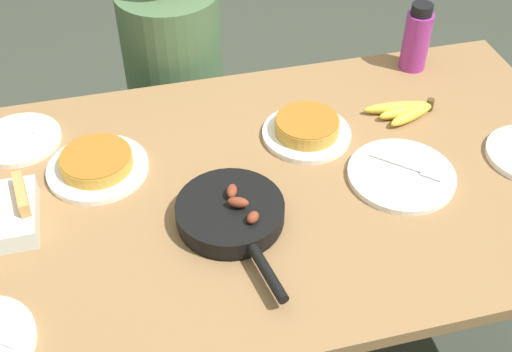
{
  "coord_description": "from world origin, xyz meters",
  "views": [
    {
      "loc": [
        -0.28,
        -1.1,
        1.78
      ],
      "look_at": [
        0.0,
        0.0,
        0.73
      ],
      "focal_mm": 45.0,
      "sensor_mm": 36.0,
      "label": 1
    }
  ],
  "objects_px": {
    "skillet": "(231,214)",
    "banana_bunch": "(406,110)",
    "person_figure": "(178,102)",
    "empty_plate_far_left": "(20,140)",
    "water_bottle": "(417,38)",
    "empty_plate_near_front": "(401,175)",
    "frittata_plate_center": "(97,164)",
    "frittata_plate_side": "(307,129)"
  },
  "relations": [
    {
      "from": "banana_bunch",
      "to": "skillet",
      "type": "distance_m",
      "value": 0.62
    },
    {
      "from": "banana_bunch",
      "to": "skillet",
      "type": "bearing_deg",
      "value": -153.2
    },
    {
      "from": "empty_plate_near_front",
      "to": "water_bottle",
      "type": "height_order",
      "value": "water_bottle"
    },
    {
      "from": "person_figure",
      "to": "frittata_plate_side",
      "type": "bearing_deg",
      "value": -62.93
    },
    {
      "from": "banana_bunch",
      "to": "empty_plate_near_front",
      "type": "distance_m",
      "value": 0.26
    },
    {
      "from": "skillet",
      "to": "frittata_plate_side",
      "type": "bearing_deg",
      "value": 124.27
    },
    {
      "from": "banana_bunch",
      "to": "water_bottle",
      "type": "relative_size",
      "value": 0.98
    },
    {
      "from": "frittata_plate_center",
      "to": "person_figure",
      "type": "height_order",
      "value": "person_figure"
    },
    {
      "from": "empty_plate_near_front",
      "to": "person_figure",
      "type": "xyz_separation_m",
      "value": [
        -0.46,
        0.76,
        -0.23
      ]
    },
    {
      "from": "skillet",
      "to": "frittata_plate_center",
      "type": "distance_m",
      "value": 0.38
    },
    {
      "from": "frittata_plate_center",
      "to": "empty_plate_far_left",
      "type": "xyz_separation_m",
      "value": [
        -0.19,
        0.16,
        -0.01
      ]
    },
    {
      "from": "empty_plate_far_left",
      "to": "person_figure",
      "type": "xyz_separation_m",
      "value": [
        0.46,
        0.38,
        -0.23
      ]
    },
    {
      "from": "frittata_plate_center",
      "to": "water_bottle",
      "type": "relative_size",
      "value": 1.22
    },
    {
      "from": "banana_bunch",
      "to": "empty_plate_far_left",
      "type": "xyz_separation_m",
      "value": [
        -1.03,
        0.14,
        -0.01
      ]
    },
    {
      "from": "skillet",
      "to": "person_figure",
      "type": "distance_m",
      "value": 0.84
    },
    {
      "from": "skillet",
      "to": "frittata_plate_side",
      "type": "distance_m",
      "value": 0.37
    },
    {
      "from": "empty_plate_near_front",
      "to": "empty_plate_far_left",
      "type": "relative_size",
      "value": 1.24
    },
    {
      "from": "frittata_plate_side",
      "to": "empty_plate_near_front",
      "type": "xyz_separation_m",
      "value": [
        0.18,
        -0.21,
        -0.02
      ]
    },
    {
      "from": "banana_bunch",
      "to": "skillet",
      "type": "height_order",
      "value": "skillet"
    },
    {
      "from": "frittata_plate_center",
      "to": "frittata_plate_side",
      "type": "bearing_deg",
      "value": 0.49
    },
    {
      "from": "skillet",
      "to": "empty_plate_far_left",
      "type": "xyz_separation_m",
      "value": [
        -0.48,
        0.42,
        -0.02
      ]
    },
    {
      "from": "frittata_plate_side",
      "to": "person_figure",
      "type": "bearing_deg",
      "value": 117.07
    },
    {
      "from": "water_bottle",
      "to": "person_figure",
      "type": "height_order",
      "value": "person_figure"
    },
    {
      "from": "water_bottle",
      "to": "skillet",
      "type": "bearing_deg",
      "value": -143.2
    },
    {
      "from": "frittata_plate_side",
      "to": "empty_plate_near_front",
      "type": "distance_m",
      "value": 0.28
    },
    {
      "from": "frittata_plate_side",
      "to": "water_bottle",
      "type": "xyz_separation_m",
      "value": [
        0.41,
        0.24,
        0.07
      ]
    },
    {
      "from": "skillet",
      "to": "banana_bunch",
      "type": "bearing_deg",
      "value": 106.35
    },
    {
      "from": "skillet",
      "to": "frittata_plate_center",
      "type": "bearing_deg",
      "value": -142.07
    },
    {
      "from": "empty_plate_near_front",
      "to": "skillet",
      "type": "bearing_deg",
      "value": -174.0
    },
    {
      "from": "skillet",
      "to": "person_figure",
      "type": "xyz_separation_m",
      "value": [
        -0.02,
        0.8,
        -0.25
      ]
    },
    {
      "from": "frittata_plate_center",
      "to": "person_figure",
      "type": "distance_m",
      "value": 0.66
    },
    {
      "from": "empty_plate_far_left",
      "to": "person_figure",
      "type": "relative_size",
      "value": 0.19
    },
    {
      "from": "skillet",
      "to": "water_bottle",
      "type": "relative_size",
      "value": 1.93
    },
    {
      "from": "banana_bunch",
      "to": "water_bottle",
      "type": "xyz_separation_m",
      "value": [
        0.12,
        0.22,
        0.08
      ]
    },
    {
      "from": "person_figure",
      "to": "frittata_plate_center",
      "type": "bearing_deg",
      "value": -115.92
    },
    {
      "from": "empty_plate_far_left",
      "to": "water_bottle",
      "type": "relative_size",
      "value": 1.04
    },
    {
      "from": "water_bottle",
      "to": "frittata_plate_center",
      "type": "bearing_deg",
      "value": -165.44
    },
    {
      "from": "banana_bunch",
      "to": "frittata_plate_center",
      "type": "bearing_deg",
      "value": -178.24
    },
    {
      "from": "frittata_plate_side",
      "to": "water_bottle",
      "type": "bearing_deg",
      "value": 30.71
    },
    {
      "from": "banana_bunch",
      "to": "frittata_plate_center",
      "type": "distance_m",
      "value": 0.84
    },
    {
      "from": "person_figure",
      "to": "empty_plate_near_front",
      "type": "bearing_deg",
      "value": -58.86
    },
    {
      "from": "frittata_plate_side",
      "to": "empty_plate_far_left",
      "type": "relative_size",
      "value": 1.1
    }
  ]
}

